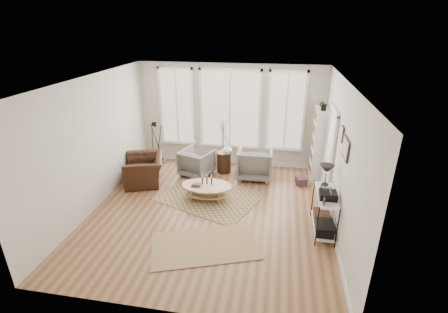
% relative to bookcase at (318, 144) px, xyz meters
% --- Properties ---
extents(room, '(5.50, 5.54, 2.90)m').
position_rel_bookcase_xyz_m(room, '(-2.42, -2.20, 0.47)').
color(room, '#9A6C47').
rests_on(room, ground).
extents(bay_window, '(4.14, 0.12, 2.24)m').
position_rel_bookcase_xyz_m(bay_window, '(-2.44, 0.49, 0.65)').
color(bay_window, tan).
rests_on(bay_window, ground).
extents(door, '(0.09, 1.06, 2.22)m').
position_rel_bookcase_xyz_m(door, '(0.13, -1.08, 0.17)').
color(door, silver).
rests_on(door, ground).
extents(bookcase, '(0.31, 0.85, 2.06)m').
position_rel_bookcase_xyz_m(bookcase, '(0.00, 0.00, 0.00)').
color(bookcase, white).
rests_on(bookcase, ground).
extents(low_shelf, '(0.38, 1.08, 1.30)m').
position_rel_bookcase_xyz_m(low_shelf, '(-0.06, -2.52, -0.44)').
color(low_shelf, white).
rests_on(low_shelf, ground).
extents(wall_art, '(0.04, 0.88, 0.44)m').
position_rel_bookcase_xyz_m(wall_art, '(0.14, -2.49, 0.92)').
color(wall_art, black).
rests_on(wall_art, ground).
extents(rug_main, '(2.71, 2.38, 0.01)m').
position_rel_bookcase_xyz_m(rug_main, '(-2.61, -1.59, -0.95)').
color(rug_main, brown).
rests_on(rug_main, ground).
extents(rug_runner, '(2.26, 1.72, 0.01)m').
position_rel_bookcase_xyz_m(rug_runner, '(-2.28, -3.42, -0.94)').
color(rug_runner, brown).
rests_on(rug_runner, ground).
extents(coffee_table, '(1.19, 0.75, 0.55)m').
position_rel_bookcase_xyz_m(coffee_table, '(-2.64, -1.71, -0.66)').
color(coffee_table, tan).
rests_on(coffee_table, ground).
extents(armchair_left, '(1.01, 1.02, 0.74)m').
position_rel_bookcase_xyz_m(armchair_left, '(-3.19, -0.46, -0.59)').
color(armchair_left, gray).
rests_on(armchair_left, ground).
extents(armchair_right, '(0.91, 0.94, 0.84)m').
position_rel_bookcase_xyz_m(armchair_right, '(-1.62, -0.33, -0.53)').
color(armchair_right, gray).
rests_on(armchair_right, ground).
extents(side_table, '(0.39, 0.39, 1.64)m').
position_rel_bookcase_xyz_m(side_table, '(-2.50, -0.13, -0.17)').
color(side_table, '#321B10').
rests_on(side_table, ground).
extents(vase, '(0.33, 0.33, 0.27)m').
position_rel_bookcase_xyz_m(vase, '(-2.39, -0.23, -0.23)').
color(vase, silver).
rests_on(vase, side_table).
extents(accent_chair, '(1.36, 1.27, 0.71)m').
position_rel_bookcase_xyz_m(accent_chair, '(-4.43, -1.13, -0.60)').
color(accent_chair, '#321B10').
rests_on(accent_chair, ground).
extents(tripod_camera, '(0.46, 0.46, 1.30)m').
position_rel_bookcase_xyz_m(tripod_camera, '(-4.51, -0.01, -0.36)').
color(tripod_camera, black).
rests_on(tripod_camera, ground).
extents(book_stack_near, '(0.31, 0.36, 0.19)m').
position_rel_bookcase_xyz_m(book_stack_near, '(-0.39, -0.53, -0.86)').
color(book_stack_near, maroon).
rests_on(book_stack_near, ground).
extents(book_stack_far, '(0.26, 0.30, 0.16)m').
position_rel_bookcase_xyz_m(book_stack_far, '(-0.39, -0.56, -0.88)').
color(book_stack_far, maroon).
rests_on(book_stack_far, ground).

